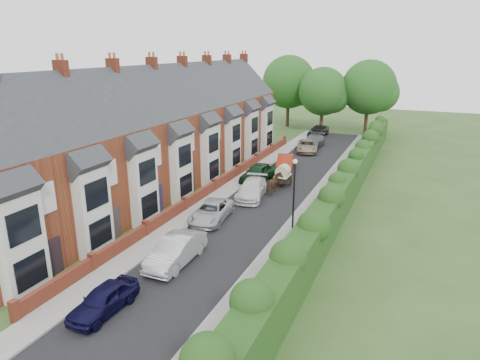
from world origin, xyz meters
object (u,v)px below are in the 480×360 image
object	(u,v)px
lamppost	(294,187)
car_green	(258,173)
car_navy	(104,300)
car_silver_a	(176,251)
car_red	(285,162)
horse_cart	(283,174)
car_silver_b	(211,212)
car_black	(318,130)
car_white	(252,189)
car_beige	(307,146)
car_grey	(313,141)
horse	(275,184)

from	to	relation	value
lamppost	car_green	size ratio (longest dim) A/B	1.11
lamppost	car_navy	xyz separation A→B (m)	(-5.59, -11.81, -2.64)
car_silver_a	car_red	bearing A→B (deg)	89.64
horse_cart	car_silver_b	bearing A→B (deg)	-103.55
car_silver_a	car_black	bearing A→B (deg)	90.72
car_silver_a	car_silver_b	world-z (taller)	car_silver_a
car_silver_a	car_silver_b	bearing A→B (deg)	98.22
car_red	car_black	size ratio (longest dim) A/B	0.95
car_silver_b	car_white	world-z (taller)	car_white
lamppost	car_white	world-z (taller)	lamppost
lamppost	car_silver_b	world-z (taller)	lamppost
car_green	car_red	distance (m)	4.84
car_green	horse_cart	world-z (taller)	horse_cart
car_silver_a	car_white	bearing A→B (deg)	89.92
car_navy	car_beige	size ratio (longest dim) A/B	0.77
car_green	car_grey	size ratio (longest dim) A/B	0.90
car_navy	horse	distance (m)	19.33
car_white	car_green	bearing A→B (deg)	95.06
horse	car_black	bearing A→B (deg)	-87.05
car_navy	car_beige	xyz separation A→B (m)	(0.42, 35.21, 0.04)
car_silver_b	car_grey	size ratio (longest dim) A/B	0.92
car_silver_b	car_beige	size ratio (longest dim) A/B	0.95
lamppost	car_red	distance (m)	16.05
car_silver_a	car_black	size ratio (longest dim) A/B	1.01
car_silver_b	horse_cart	xyz separation A→B (m)	(2.29, 9.51, 0.47)
car_navy	car_red	distance (m)	26.78
car_navy	horse	xyz separation A→B (m)	(1.84, 19.25, 0.20)
car_silver_a	lamppost	bearing A→B (deg)	50.99
car_navy	car_beige	distance (m)	35.21
horse_cart	lamppost	bearing A→B (deg)	-68.69
car_grey	horse	world-z (taller)	horse
car_red	horse_cart	distance (m)	5.56
car_navy	car_red	xyz separation A→B (m)	(0.38, 26.78, 0.08)
car_beige	car_grey	distance (m)	2.59
car_grey	car_black	size ratio (longest dim) A/B	1.10
lamppost	horse_cart	distance (m)	10.55
car_grey	horse_cart	size ratio (longest dim) A/B	1.89
lamppost	car_white	size ratio (longest dim) A/B	1.03
lamppost	car_navy	bearing A→B (deg)	-115.34
car_black	car_navy	bearing A→B (deg)	-82.20
car_silver_a	car_beige	world-z (taller)	car_silver_a
car_silver_b	car_silver_a	bearing A→B (deg)	-87.27
car_beige	horse_cart	size ratio (longest dim) A/B	1.82
lamppost	car_black	bearing A→B (deg)	100.44
car_silver_b	car_grey	distance (m)	25.90
car_silver_a	car_red	world-z (taller)	car_silver_a
horse	horse_cart	size ratio (longest dim) A/B	0.74
car_silver_b	car_green	bearing A→B (deg)	85.62
car_red	horse	size ratio (longest dim) A/B	2.21
car_navy	car_white	xyz separation A→B (m)	(0.42, 17.53, 0.08)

